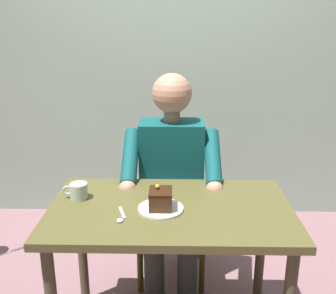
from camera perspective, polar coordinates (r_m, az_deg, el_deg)
cafe_rear_panel at (r=3.06m, az=0.78°, el=17.26°), size 6.40×0.12×3.00m
dining_table at (r=1.82m, az=0.34°, el=-11.45°), size 1.09×0.64×0.74m
chair at (r=2.45m, az=0.54°, el=-7.62°), size 0.42×0.42×0.88m
seated_person at (r=2.22m, az=0.51°, el=-5.30°), size 0.53×0.58×1.27m
dessert_plate at (r=1.75m, az=-1.06°, el=-8.95°), size 0.20×0.20×0.01m
cake_slice at (r=1.73m, az=-1.07°, el=-7.56°), size 0.10×0.12×0.10m
coffee_cup at (r=1.89m, az=-12.93°, el=-6.23°), size 0.12×0.08×0.08m
dessert_spoon at (r=1.70m, az=-6.86°, el=-10.05°), size 0.05×0.14×0.01m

